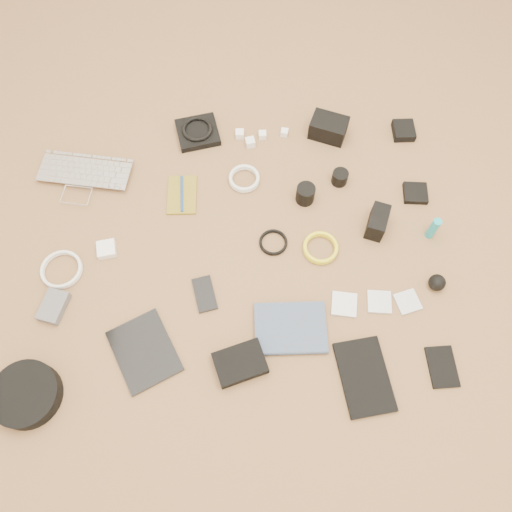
{
  "coord_description": "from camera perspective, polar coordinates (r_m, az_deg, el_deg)",
  "views": [
    {
      "loc": [
        -0.01,
        -0.73,
        1.52
      ],
      "look_at": [
        0.05,
        -0.04,
        0.02
      ],
      "focal_mm": 35.0,
      "sensor_mm": 36.0,
      "label": 1
    }
  ],
  "objects": [
    {
      "name": "laptop",
      "position": [
        1.91,
        -19.27,
        7.93
      ],
      "size": [
        0.37,
        0.29,
        0.03
      ],
      "primitive_type": "imported",
      "rotation": [
        0.0,
        0.0,
        -0.21
      ],
      "color": "silver",
      "rests_on": "ground"
    },
    {
      "name": "headphone_pouch",
      "position": [
        1.95,
        -6.68,
        13.85
      ],
      "size": [
        0.17,
        0.17,
        0.03
      ],
      "primitive_type": "cube",
      "rotation": [
        0.0,
        0.0,
        0.17
      ],
      "color": "black",
      "rests_on": "ground"
    },
    {
      "name": "headphones",
      "position": [
        1.93,
        -6.74,
        14.23
      ],
      "size": [
        0.13,
        0.13,
        0.01
      ],
      "primitive_type": "torus",
      "rotation": [
        0.0,
        0.0,
        -0.13
      ],
      "color": "black",
      "rests_on": "headphone_pouch"
    },
    {
      "name": "charger_a",
      "position": [
        1.93,
        -1.87,
        13.76
      ],
      "size": [
        0.03,
        0.03,
        0.03
      ],
      "primitive_type": "cube",
      "rotation": [
        0.0,
        0.0,
        -0.07
      ],
      "color": "white",
      "rests_on": "ground"
    },
    {
      "name": "charger_b",
      "position": [
        1.93,
        0.75,
        13.66
      ],
      "size": [
        0.03,
        0.03,
        0.03
      ],
      "primitive_type": "cube",
      "rotation": [
        0.0,
        0.0,
        -0.04
      ],
      "color": "white",
      "rests_on": "ground"
    },
    {
      "name": "charger_c",
      "position": [
        1.94,
        3.27,
        13.92
      ],
      "size": [
        0.03,
        0.03,
        0.02
      ],
      "primitive_type": "cube",
      "rotation": [
        0.0,
        0.0,
        -0.27
      ],
      "color": "white",
      "rests_on": "ground"
    },
    {
      "name": "charger_d",
      "position": [
        1.9,
        -0.66,
        12.85
      ],
      "size": [
        0.04,
        0.04,
        0.03
      ],
      "primitive_type": "cube",
      "rotation": [
        0.0,
        0.0,
        0.17
      ],
      "color": "white",
      "rests_on": "ground"
    },
    {
      "name": "dslr_camera",
      "position": [
        1.94,
        8.29,
        14.3
      ],
      "size": [
        0.16,
        0.14,
        0.08
      ],
      "primitive_type": "cube",
      "rotation": [
        0.0,
        0.0,
        -0.42
      ],
      "color": "black",
      "rests_on": "ground"
    },
    {
      "name": "lens_pouch",
      "position": [
        2.02,
        16.51,
        13.59
      ],
      "size": [
        0.08,
        0.09,
        0.03
      ],
      "primitive_type": "cube",
      "rotation": [
        0.0,
        0.0,
        -0.04
      ],
      "color": "black",
      "rests_on": "ground"
    },
    {
      "name": "notebook_olive",
      "position": [
        1.81,
        -8.45,
        6.93
      ],
      "size": [
        0.11,
        0.16,
        0.01
      ],
      "primitive_type": "cube",
      "rotation": [
        0.0,
        0.0,
        -0.06
      ],
      "color": "olive",
      "rests_on": "ground"
    },
    {
      "name": "pen_blue",
      "position": [
        1.8,
        -8.48,
        7.07
      ],
      "size": [
        0.01,
        0.15,
        0.01
      ],
      "primitive_type": "cylinder",
      "rotation": [
        1.57,
        0.0,
        -0.01
      ],
      "color": "#1440A6",
      "rests_on": "notebook_olive"
    },
    {
      "name": "cable_white_a",
      "position": [
        1.82,
        -1.35,
        8.72
      ],
      "size": [
        0.15,
        0.15,
        0.01
      ],
      "primitive_type": "torus",
      "rotation": [
        0.0,
        0.0,
        -0.42
      ],
      "color": "white",
      "rests_on": "ground"
    },
    {
      "name": "lens_a",
      "position": [
        1.76,
        5.67,
        7.07
      ],
      "size": [
        0.09,
        0.09,
        0.07
      ],
      "primitive_type": "cylinder",
      "rotation": [
        0.0,
        0.0,
        -0.42
      ],
      "color": "black",
      "rests_on": "ground"
    },
    {
      "name": "lens_b",
      "position": [
        1.83,
        9.56,
        8.85
      ],
      "size": [
        0.06,
        0.06,
        0.05
      ],
      "primitive_type": "cylinder",
      "rotation": [
        0.0,
        0.0,
        0.11
      ],
      "color": "black",
      "rests_on": "ground"
    },
    {
      "name": "card_reader",
      "position": [
        1.87,
        17.75,
        6.86
      ],
      "size": [
        0.09,
        0.09,
        0.02
      ],
      "primitive_type": "cube",
      "rotation": [
        0.0,
        0.0,
        -0.12
      ],
      "color": "black",
      "rests_on": "ground"
    },
    {
      "name": "power_brick",
      "position": [
        1.75,
        -16.71,
        0.75
      ],
      "size": [
        0.07,
        0.07,
        0.03
      ],
      "primitive_type": "cube",
      "rotation": [
        0.0,
        0.0,
        0.13
      ],
      "color": "white",
      "rests_on": "ground"
    },
    {
      "name": "cable_white_b",
      "position": [
        1.77,
        -21.28,
        -1.52
      ],
      "size": [
        0.16,
        0.16,
        0.01
      ],
      "primitive_type": "torus",
      "rotation": [
        0.0,
        0.0,
        0.22
      ],
      "color": "white",
      "rests_on": "ground"
    },
    {
      "name": "cable_black",
      "position": [
        1.69,
        1.99,
        1.5
      ],
      "size": [
        0.1,
        0.1,
        0.01
      ],
      "primitive_type": "torus",
      "rotation": [
        0.0,
        0.0,
        0.04
      ],
      "color": "black",
      "rests_on": "ground"
    },
    {
      "name": "cable_yellow",
      "position": [
        1.7,
        7.36,
        0.84
      ],
      "size": [
        0.12,
        0.12,
        0.01
      ],
      "primitive_type": "torus",
      "rotation": [
        0.0,
        0.0,
        0.04
      ],
      "color": "yellow",
      "rests_on": "ground"
    },
    {
      "name": "flash",
      "position": [
        1.74,
        13.7,
        3.81
      ],
      "size": [
        0.1,
        0.12,
        0.08
      ],
      "primitive_type": "cube",
      "rotation": [
        0.0,
        0.0,
        -0.4
      ],
      "color": "black",
      "rests_on": "ground"
    },
    {
      "name": "lens_cleaner",
      "position": [
        1.77,
        19.59,
        2.99
      ],
      "size": [
        0.04,
        0.04,
        0.1
      ],
      "primitive_type": "cylinder",
      "rotation": [
        0.0,
        0.0,
        0.38
      ],
      "color": "teal",
      "rests_on": "ground"
    },
    {
      "name": "battery_charger",
      "position": [
        1.72,
        -22.13,
        -5.37
      ],
      "size": [
        0.1,
        0.12,
        0.03
      ],
      "primitive_type": "cube",
      "rotation": [
        0.0,
        0.0,
        -0.34
      ],
      "color": "#58575C",
      "rests_on": "ground"
    },
    {
      "name": "tablet",
      "position": [
        1.6,
        -12.64,
        -10.55
      ],
      "size": [
        0.25,
        0.27,
        0.01
      ],
      "primitive_type": "cube",
      "rotation": [
        0.0,
        0.0,
        0.42
      ],
      "color": "black",
      "rests_on": "ground"
    },
    {
      "name": "phone",
      "position": [
        1.63,
        -5.89,
        -4.34
      ],
      "size": [
        0.08,
        0.13,
        0.01
      ],
      "primitive_type": "cube",
      "rotation": [
        0.0,
        0.0,
        0.18
      ],
      "color": "black",
      "rests_on": "ground"
    },
    {
      "name": "filter_case_left",
      "position": [
        1.63,
        10.03,
        -5.46
      ],
      "size": [
        0.09,
        0.09,
        0.01
      ],
      "primitive_type": "cube",
      "rotation": [
        0.0,
        0.0,
        -0.2
      ],
      "color": "silver",
      "rests_on": "ground"
    },
    {
      "name": "filter_case_mid",
      "position": [
        1.66,
        13.91,
        -5.12
      ],
      "size": [
        0.09,
        0.09,
        0.01
      ],
      "primitive_type": "cube",
      "rotation": [
        0.0,
        0.0,
        -0.14
      ],
      "color": "silver",
      "rests_on": "ground"
    },
    {
      "name": "filter_case_right",
      "position": [
        1.68,
        16.93,
        -5.04
      ],
      "size": [
        0.09,
        0.09,
        0.01
      ],
      "primitive_type": "cube",
      "rotation": [
        0.0,
        0.0,
        0.23
      ],
      "color": "silver",
      "rests_on": "ground"
    },
    {
      "name": "air_blower",
      "position": [
        1.71,
        19.98,
        -2.87
      ],
      "size": [
        0.07,
        0.07,
        0.05
      ],
      "primitive_type": "sphere",
      "rotation": [
        0.0,
        0.0,
        0.39
      ],
      "color": "black",
      "rests_on": "ground"
    },
    {
      "name": "headphone_case",
      "position": [
        1.66,
        -24.75,
        -14.18
      ],
      "size": [
        0.23,
        0.23,
        0.05
      ],
      "primitive_type": "cylinder",
      "rotation": [
        0.0,
        0.0,
        0.17
      ],
      "color": "black",
      "rests_on": "ground"
    },
    {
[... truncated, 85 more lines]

